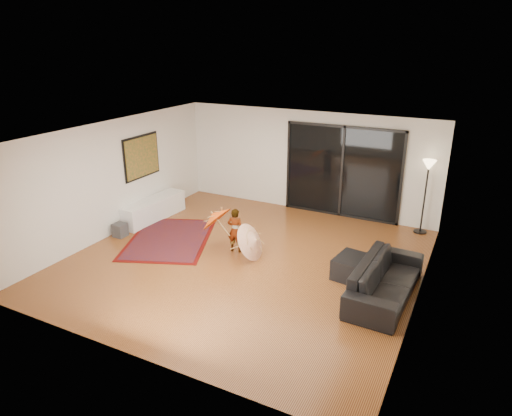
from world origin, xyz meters
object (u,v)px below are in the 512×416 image
Objects in this scene: sofa at (386,279)px; child at (235,230)px; media_console at (153,209)px; ottoman at (355,268)px.

sofa is 2.33× the size of child.
child is at bearing 85.26° from sofa.
ottoman is (5.53, -0.71, -0.06)m from media_console.
ottoman is at bearing -3.91° from media_console.
sofa is 0.80m from ottoman.
sofa is at bearing -32.63° from ottoman.
sofa reaches higher than ottoman.
child reaches higher than media_console.
sofa is (6.20, -1.14, 0.07)m from media_console.
child is at bearing -10.66° from media_console.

